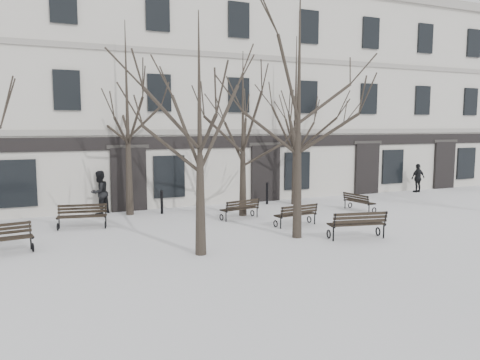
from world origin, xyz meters
TOP-DOWN VIEW (x-y plane):
  - ground at (0.00, 0.00)m, footprint 100.00×100.00m
  - building at (0.00, 12.96)m, footprint 40.40×10.20m
  - tree_1 at (-2.90, -0.35)m, footprint 5.04×5.04m
  - tree_2 at (0.90, 0.36)m, footprint 6.10×6.10m
  - tree_4 at (-3.66, 6.99)m, footprint 5.83×5.83m
  - tree_5 at (0.81, 4.80)m, footprint 4.90×4.90m
  - tree_6 at (4.41, 6.49)m, footprint 5.73×5.73m
  - bench_0 at (-8.46, 2.15)m, footprint 1.89×0.92m
  - bench_1 at (1.85, 2.00)m, footprint 1.78×0.81m
  - bench_2 at (2.69, -0.67)m, footprint 2.06×1.10m
  - bench_3 at (-5.83, 4.97)m, footprint 1.89×0.98m
  - bench_4 at (0.40, 4.12)m, footprint 1.76×0.93m
  - bench_5 at (6.16, 3.71)m, footprint 0.76×1.66m
  - bollard_a at (-2.32, 6.62)m, footprint 0.14×0.14m
  - bollard_b at (3.12, 7.00)m, footprint 0.14×0.14m
  - pedestrian_b at (-4.83, 7.72)m, footprint 1.19×1.16m
  - pedestrian_c at (13.17, 7.20)m, footprint 1.01×0.46m

SIDE VIEW (x-z plane):
  - ground at x=0.00m, z-range 0.00..0.00m
  - pedestrian_b at x=-4.83m, z-range -0.96..0.96m
  - pedestrian_c at x=13.17m, z-range -0.84..0.84m
  - bench_5 at x=6.16m, z-range 0.04..0.85m
  - bench_4 at x=0.40m, z-range 0.04..0.89m
  - bench_1 at x=1.85m, z-range 0.04..0.91m
  - bench_3 at x=-5.83m, z-range 0.04..0.95m
  - bench_0 at x=-8.46m, z-range 0.04..0.96m
  - bench_2 at x=2.69m, z-range 0.04..1.04m
  - bollard_a at x=-2.32m, z-range 0.04..1.11m
  - bollard_b at x=3.12m, z-range 0.04..1.13m
  - tree_5 at x=0.81m, z-range 0.87..7.88m
  - tree_1 at x=-2.90m, z-range 0.90..8.10m
  - tree_6 at x=4.41m, z-range 1.02..9.20m
  - tree_4 at x=-3.66m, z-range 1.04..9.37m
  - tree_2 at x=0.90m, z-range 1.09..9.81m
  - building at x=0.00m, z-range -0.18..11.22m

